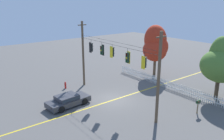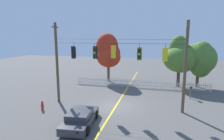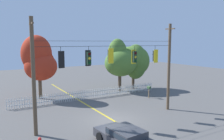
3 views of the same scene
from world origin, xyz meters
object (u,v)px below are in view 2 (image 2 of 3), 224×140
traffic_signal_northbound_primary (74,52)px  fire_hydrant (42,106)px  traffic_signal_westbound_side (95,53)px  traffic_signal_northbound_secondary (114,52)px  autumn_oak_far_east (200,58)px  roadside_mailbox (191,88)px  traffic_signal_eastbound_side (139,54)px  parked_car (80,118)px  traffic_signal_southbound_primary (165,55)px  autumn_maple_mid (180,57)px  autumn_maple_near_fence (109,52)px

traffic_signal_northbound_primary → fire_hydrant: 5.62m
traffic_signal_westbound_side → traffic_signal_northbound_secondary: (1.80, -0.02, 0.12)m
autumn_oak_far_east → roadside_mailbox: autumn_oak_far_east is taller
traffic_signal_northbound_primary → traffic_signal_westbound_side: bearing=0.5°
roadside_mailbox → autumn_oak_far_east: bearing=72.2°
traffic_signal_eastbound_side → fire_hydrant: traffic_signal_eastbound_side is taller
parked_car → traffic_signal_eastbound_side: bearing=49.6°
traffic_signal_southbound_primary → parked_car: (-5.93, -4.41, -4.39)m
traffic_signal_southbound_primary → autumn_maple_mid: size_ratio=0.22×
traffic_signal_westbound_side → traffic_signal_eastbound_side: same height
parked_car → traffic_signal_northbound_secondary: bearing=71.5°
fire_hydrant → roadside_mailbox: roadside_mailbox is taller
traffic_signal_westbound_side → traffic_signal_eastbound_side: (4.09, -0.00, -0.03)m
fire_hydrant → traffic_signal_southbound_primary: bearing=13.1°
autumn_oak_far_east → autumn_maple_near_fence: bearing=177.1°
traffic_signal_westbound_side → traffic_signal_eastbound_side: size_ratio=0.98×
traffic_signal_westbound_side → traffic_signal_eastbound_side: 4.09m
traffic_signal_eastbound_side → parked_car: size_ratio=0.33×
traffic_signal_eastbound_side → autumn_oak_far_east: bearing=54.4°
autumn_maple_mid → roadside_mailbox: size_ratio=4.91×
traffic_signal_northbound_secondary → parked_car: traffic_signal_northbound_secondary is taller
autumn_maple_near_fence → fire_hydrant: size_ratio=8.40×
traffic_signal_westbound_side → autumn_oak_far_east: bearing=41.0°
traffic_signal_southbound_primary → autumn_oak_far_east: bearing=64.2°
autumn_oak_far_east → traffic_signal_westbound_side: bearing=-139.0°
fire_hydrant → autumn_maple_near_fence: bearing=77.2°
traffic_signal_southbound_primary → autumn_maple_mid: 9.40m
fire_hydrant → roadside_mailbox: bearing=26.6°
traffic_signal_northbound_primary → traffic_signal_westbound_side: size_ratio=1.01×
autumn_maple_near_fence → parked_car: size_ratio=1.56×
traffic_signal_northbound_primary → autumn_maple_near_fence: autumn_maple_near_fence is taller
traffic_signal_southbound_primary → autumn_oak_far_east: 10.49m
traffic_signal_eastbound_side → traffic_signal_southbound_primary: bearing=-0.5°
traffic_signal_northbound_secondary → parked_car: size_ratio=0.29×
traffic_signal_southbound_primary → autumn_oak_far_east: autumn_oak_far_east is taller
traffic_signal_northbound_primary → autumn_maple_near_fence: size_ratio=0.21×
traffic_signal_westbound_side → autumn_maple_near_fence: size_ratio=0.21×
roadside_mailbox → traffic_signal_northbound_secondary: bearing=-149.9°
roadside_mailbox → autumn_maple_mid: bearing=99.6°
autumn_maple_near_fence → roadside_mailbox: bearing=-28.6°
autumn_maple_near_fence → parked_car: 14.96m
traffic_signal_westbound_side → traffic_signal_southbound_primary: size_ratio=0.99×
traffic_signal_northbound_secondary → traffic_signal_eastbound_side: 2.30m
traffic_signal_westbound_side → autumn_maple_mid: bearing=47.5°
autumn_maple_mid → parked_car: size_ratio=1.48×
autumn_maple_near_fence → parked_car: autumn_maple_near_fence is taller
parked_car → traffic_signal_westbound_side: bearing=94.1°
traffic_signal_northbound_secondary → roadside_mailbox: 9.41m
roadside_mailbox → parked_car: bearing=-135.5°
traffic_signal_southbound_primary → fire_hydrant: 11.66m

